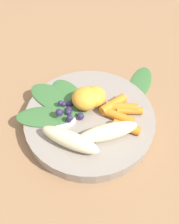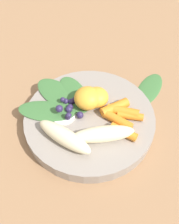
{
  "view_description": "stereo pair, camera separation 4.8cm",
  "coord_description": "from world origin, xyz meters",
  "px_view_note": "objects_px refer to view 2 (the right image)",
  "views": [
    {
      "loc": [
        -0.19,
        0.23,
        0.42
      ],
      "look_at": [
        0.0,
        0.0,
        0.04
      ],
      "focal_mm": 39.84,
      "sensor_mm": 36.0,
      "label": 1
    },
    {
      "loc": [
        -0.23,
        0.2,
        0.42
      ],
      "look_at": [
        0.0,
        0.0,
        0.04
      ],
      "focal_mm": 39.84,
      "sensor_mm": 36.0,
      "label": 2
    }
  ],
  "objects_px": {
    "banana_peeled_left": "(103,134)",
    "orange_segment_near": "(87,98)",
    "kale_leaf_stray": "(149,88)",
    "bowl": "(89,119)",
    "banana_peeled_right": "(64,137)"
  },
  "relations": [
    {
      "from": "orange_segment_near",
      "to": "banana_peeled_left",
      "type": "bearing_deg",
      "value": 158.7
    },
    {
      "from": "banana_peeled_left",
      "to": "banana_peeled_right",
      "type": "bearing_deg",
      "value": 177.25
    },
    {
      "from": "orange_segment_near",
      "to": "kale_leaf_stray",
      "type": "distance_m",
      "value": 0.17
    },
    {
      "from": "orange_segment_near",
      "to": "kale_leaf_stray",
      "type": "bearing_deg",
      "value": -103.93
    },
    {
      "from": "bowl",
      "to": "kale_leaf_stray",
      "type": "bearing_deg",
      "value": -95.11
    },
    {
      "from": "banana_peeled_left",
      "to": "kale_leaf_stray",
      "type": "distance_m",
      "value": 0.2
    },
    {
      "from": "banana_peeled_right",
      "to": "orange_segment_near",
      "type": "distance_m",
      "value": 0.1
    },
    {
      "from": "banana_peeled_left",
      "to": "orange_segment_near",
      "type": "xyz_separation_m",
      "value": [
        0.08,
        -0.03,
        0.0
      ]
    },
    {
      "from": "banana_peeled_left",
      "to": "orange_segment_near",
      "type": "height_order",
      "value": "orange_segment_near"
    },
    {
      "from": "kale_leaf_stray",
      "to": "orange_segment_near",
      "type": "bearing_deg",
      "value": 146.57
    },
    {
      "from": "bowl",
      "to": "banana_peeled_right",
      "type": "bearing_deg",
      "value": 102.77
    },
    {
      "from": "bowl",
      "to": "kale_leaf_stray",
      "type": "height_order",
      "value": "bowl"
    },
    {
      "from": "banana_peeled_left",
      "to": "orange_segment_near",
      "type": "relative_size",
      "value": 2.11
    },
    {
      "from": "bowl",
      "to": "orange_segment_near",
      "type": "bearing_deg",
      "value": -32.25
    },
    {
      "from": "orange_segment_near",
      "to": "kale_leaf_stray",
      "type": "relative_size",
      "value": 0.47
    }
  ]
}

